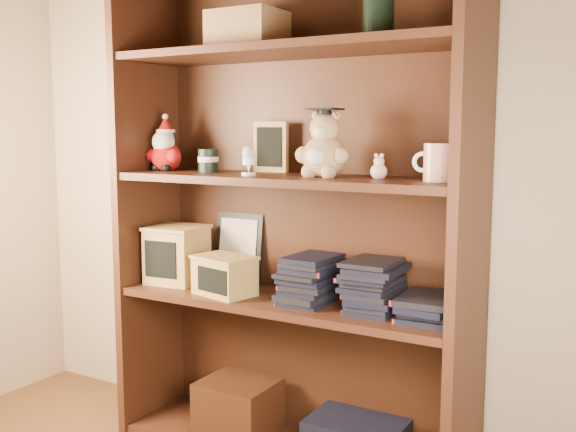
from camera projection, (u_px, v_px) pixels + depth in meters
name	position (u px, v px, depth m)	size (l,w,h in m)	color
bookcase	(295.00, 227.00, 2.20)	(1.20, 0.35, 1.60)	#3E1F11
shelf_lower	(288.00, 302.00, 2.19)	(1.14, 0.33, 0.02)	#3E1F11
shelf_upper	(288.00, 179.00, 2.14)	(1.14, 0.33, 0.02)	#3E1F11
santa_plush	(165.00, 149.00, 2.37)	(0.15, 0.11, 0.21)	#A50F0F
teachers_tin	(208.00, 160.00, 2.29)	(0.07, 0.07, 0.08)	black
chalkboard_plaque	(271.00, 148.00, 2.29)	(0.13, 0.07, 0.17)	#9E7547
egg_cup	(249.00, 159.00, 2.12)	(0.05, 0.05, 0.10)	white
grad_teddy_bear	(324.00, 150.00, 2.05)	(0.18, 0.15, 0.22)	tan
pink_figurine	(379.00, 169.00, 1.98)	(0.05, 0.05, 0.08)	beige
teacher_mug	(438.00, 162.00, 1.88)	(0.12, 0.09, 0.11)	silver
certificate_frame	(239.00, 247.00, 2.43)	(0.20, 0.05, 0.24)	black
treats_box	(177.00, 254.00, 2.40)	(0.20, 0.20, 0.20)	#B38F49
pencils_box	(224.00, 275.00, 2.23)	(0.23, 0.18, 0.13)	#B38F49
book_stack_left	(310.00, 279.00, 2.14)	(0.14, 0.20, 0.14)	black
book_stack_mid	(375.00, 285.00, 2.03)	(0.14, 0.20, 0.16)	black
book_stack_right	(431.00, 308.00, 1.94)	(0.14, 0.20, 0.06)	black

